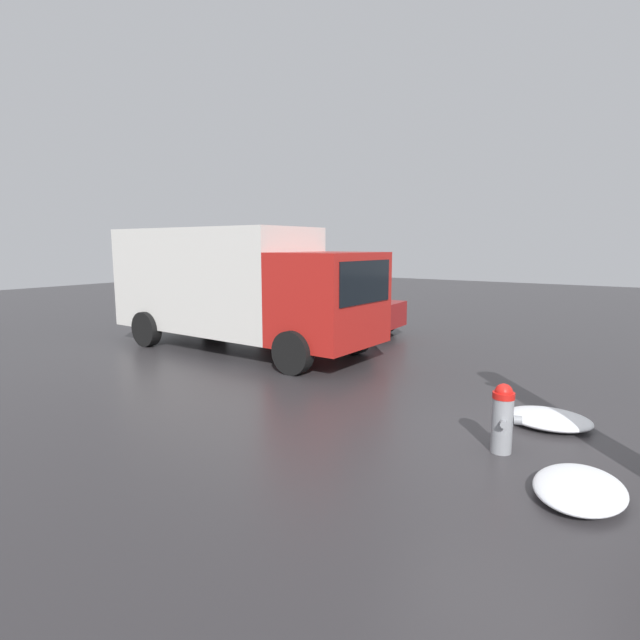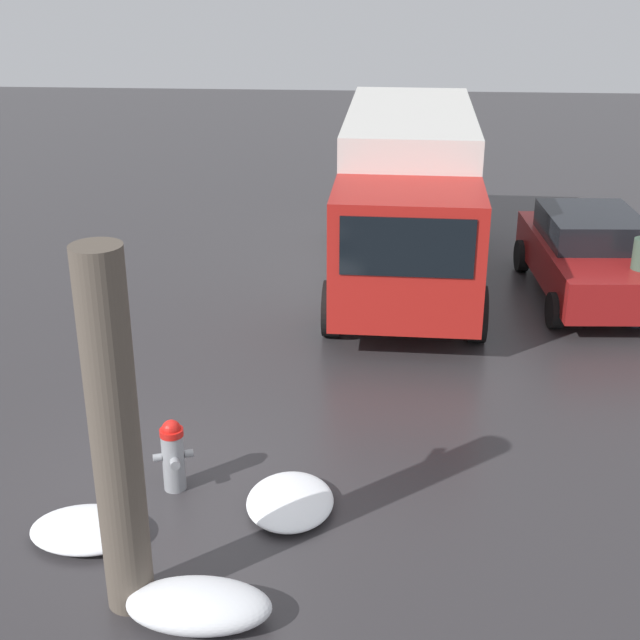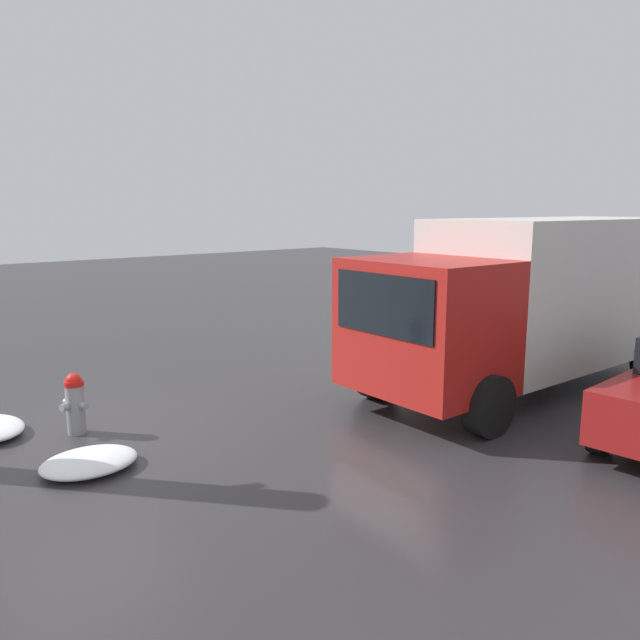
{
  "view_description": "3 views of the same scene",
  "coord_description": "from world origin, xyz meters",
  "px_view_note": "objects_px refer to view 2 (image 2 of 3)",
  "views": [
    {
      "loc": [
        -1.48,
        6.25,
        2.6
      ],
      "look_at": [
        3.43,
        -0.96,
        1.28
      ],
      "focal_mm": 28.0,
      "sensor_mm": 36.0,
      "label": 1
    },
    {
      "loc": [
        -8.62,
        -2.27,
        5.86
      ],
      "look_at": [
        2.83,
        -1.49,
        0.96
      ],
      "focal_mm": 50.0,
      "sensor_mm": 36.0,
      "label": 2
    },
    {
      "loc": [
        -2.8,
        -8.8,
        3.21
      ],
      "look_at": [
        3.85,
        -0.86,
        1.33
      ],
      "focal_mm": 35.0,
      "sensor_mm": 36.0,
      "label": 3
    }
  ],
  "objects_px": {
    "delivery_truck": "(408,193)",
    "fire_hydrant": "(173,454)",
    "tree_trunk": "(115,437)",
    "parked_car": "(590,255)"
  },
  "relations": [
    {
      "from": "tree_trunk",
      "to": "delivery_truck",
      "type": "xyz_separation_m",
      "value": [
        9.15,
        -2.8,
        -0.17
      ]
    },
    {
      "from": "delivery_truck",
      "to": "fire_hydrant",
      "type": "bearing_deg",
      "value": 70.5
    },
    {
      "from": "parked_car",
      "to": "tree_trunk",
      "type": "bearing_deg",
      "value": 51.23
    },
    {
      "from": "delivery_truck",
      "to": "parked_car",
      "type": "height_order",
      "value": "delivery_truck"
    },
    {
      "from": "fire_hydrant",
      "to": "delivery_truck",
      "type": "xyz_separation_m",
      "value": [
        7.23,
        -2.8,
        1.18
      ]
    },
    {
      "from": "tree_trunk",
      "to": "parked_car",
      "type": "height_order",
      "value": "tree_trunk"
    },
    {
      "from": "fire_hydrant",
      "to": "parked_car",
      "type": "relative_size",
      "value": 0.22
    },
    {
      "from": "fire_hydrant",
      "to": "delivery_truck",
      "type": "relative_size",
      "value": 0.12
    },
    {
      "from": "tree_trunk",
      "to": "parked_car",
      "type": "distance_m",
      "value": 10.41
    },
    {
      "from": "tree_trunk",
      "to": "fire_hydrant",
      "type": "bearing_deg",
      "value": -0.16
    }
  ]
}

